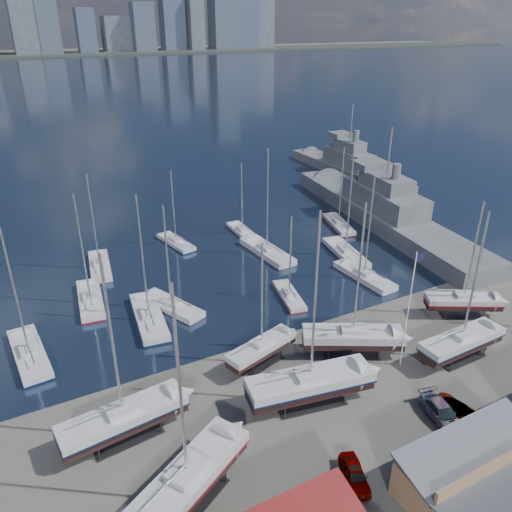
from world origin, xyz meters
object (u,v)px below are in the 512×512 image
sailboat_cradle_0 (124,418)px  car_a (355,474)px  naval_ship_east (382,214)px  flagpole (410,302)px  naval_ship_west (348,168)px

sailboat_cradle_0 → car_a: bearing=-47.6°
sailboat_cradle_0 → naval_ship_east: sailboat_cradle_0 is taller
naval_ship_east → flagpole: bearing=149.8°
flagpole → sailboat_cradle_0: bearing=172.9°
sailboat_cradle_0 → naval_ship_east: bearing=22.4°
naval_ship_west → naval_ship_east: bearing=154.3°
naval_ship_east → naval_ship_west: bearing=-18.3°
car_a → flagpole: (13.56, 9.41, 6.84)m
sailboat_cradle_0 → car_a: sailboat_cradle_0 is taller
car_a → flagpole: flagpole is taller
naval_ship_east → car_a: bearing=144.9°
naval_ship_east → sailboat_cradle_0: bearing=126.3°
car_a → flagpole: size_ratio=0.32×
car_a → flagpole: 17.87m
naval_ship_east → naval_ship_west: naval_ship_east is taller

